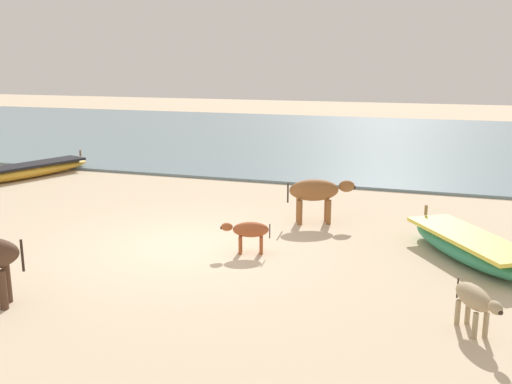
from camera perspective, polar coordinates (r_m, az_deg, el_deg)
ground at (r=11.06m, az=-7.32°, el=-5.44°), size 80.00×80.00×0.00m
sea_water at (r=26.14m, az=7.97°, el=5.32°), size 60.00×20.00×0.08m
fishing_boat_0 at (r=10.88m, az=20.49°, el=-5.13°), size 2.51×3.15×0.65m
fishing_boat_1 at (r=18.53m, az=-22.42°, el=1.91°), size 2.32×4.66×0.61m
cow_adult_brown at (r=12.44m, az=6.05°, el=0.02°), size 1.45×0.83×0.97m
calf_near_rust at (r=10.49m, az=-0.71°, el=-3.89°), size 0.90×0.45×0.60m
calf_far_dun at (r=8.04m, az=20.99°, el=-9.98°), size 0.65×0.91×0.63m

